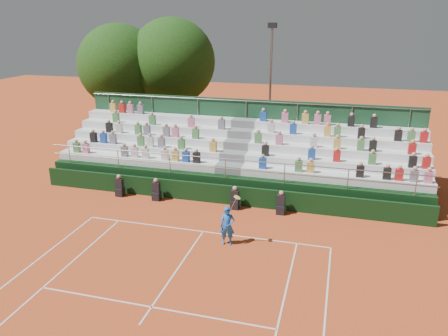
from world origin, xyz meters
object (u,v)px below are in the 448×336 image
(tree_west, at_px, (119,66))
(floodlight_mast, at_px, (271,78))
(tennis_player, at_px, (227,226))
(tree_east, at_px, (172,62))

(tree_west, bearing_deg, floodlight_mast, 5.06)
(tennis_player, bearing_deg, floodlight_mast, 93.04)
(tree_west, distance_m, floodlight_mast, 10.97)
(tennis_player, xyz_separation_m, floodlight_mast, (-0.77, 14.48, 4.15))
(floodlight_mast, bearing_deg, tree_east, 179.13)
(tree_east, relative_size, floodlight_mast, 1.05)
(tree_east, distance_m, floodlight_mast, 7.29)
(tennis_player, xyz_separation_m, tree_east, (-8.00, 14.59, 5.06))
(tree_east, bearing_deg, tree_west, -163.72)
(tree_west, height_order, floodlight_mast, floodlight_mast)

